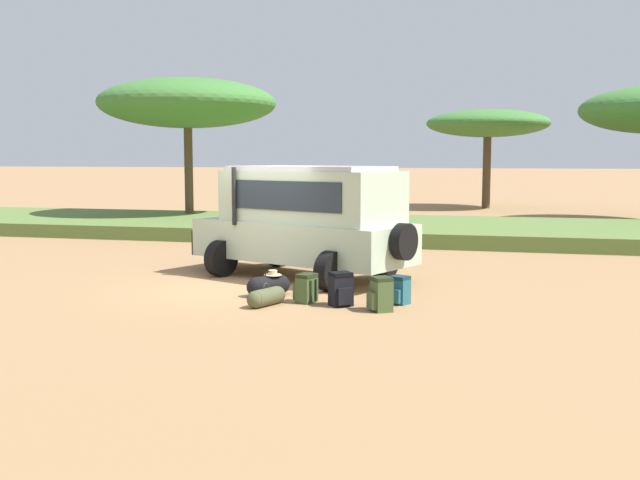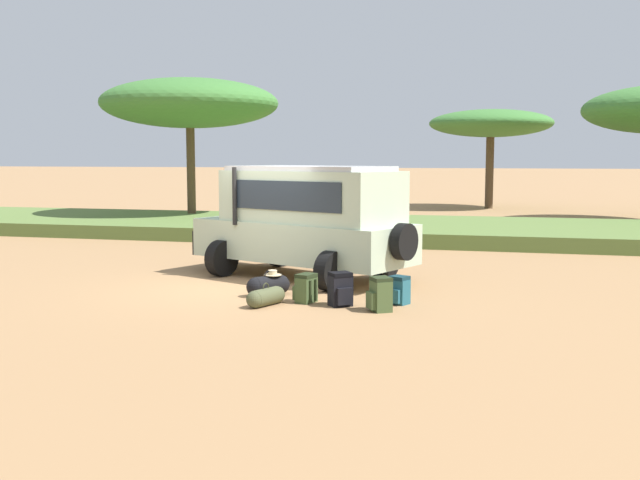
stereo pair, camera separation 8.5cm
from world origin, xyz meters
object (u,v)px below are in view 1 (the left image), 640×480
Objects in this scene: acacia_tree_far_left at (187,104)px; safari_vehicle at (306,219)px; backpack_cluster_center at (341,290)px; acacia_tree_left_mid at (488,124)px; backpack_near_rear_wheel at (381,295)px; backpack_outermost at (306,289)px; duffel_bag_low_black_case at (269,285)px; duffel_bag_soft_canvas at (266,297)px; backpack_beside_front_wheel at (399,290)px.

safari_vehicle is at bearing -55.28° from acacia_tree_far_left.
acacia_tree_left_mid is at bearing 86.52° from backpack_cluster_center.
backpack_outermost is at bearing 163.82° from backpack_near_rear_wheel.
backpack_cluster_center is at bearing -22.33° from duffel_bag_low_black_case.
backpack_near_rear_wheel is at bearing -19.36° from backpack_cluster_center.
safari_vehicle is at bearing -97.32° from acacia_tree_left_mid.
duffel_bag_soft_canvas is at bearing -96.19° from acacia_tree_left_mid.
backpack_near_rear_wheel is 1.51m from backpack_outermost.
duffel_bag_low_black_case is at bearing 106.04° from duffel_bag_soft_canvas.
acacia_tree_left_mid is at bearing 82.68° from safari_vehicle.
backpack_near_rear_wheel is 1.12× the size of backpack_outermost.
backpack_cluster_center is 17.47m from acacia_tree_far_left.
acacia_tree_left_mid is at bearing 88.60° from backpack_beside_front_wheel.
acacia_tree_far_left is at bearing 118.90° from duffel_bag_soft_canvas.
acacia_tree_far_left is (-9.27, 14.15, 4.36)m from backpack_cluster_center.
backpack_outermost reaches higher than duffel_bag_low_black_case.
acacia_tree_far_left is at bearing 121.52° from backpack_outermost.
backpack_near_rear_wheel reaches higher than backpack_beside_front_wheel.
safari_vehicle is 3.33m from backpack_cluster_center.
backpack_beside_front_wheel is 0.96× the size of backpack_outermost.
acacia_tree_left_mid reaches higher than duffel_bag_soft_canvas.
duffel_bag_low_black_case is (-0.88, 0.49, -0.06)m from backpack_outermost.
safari_vehicle is 0.87× the size of acacia_tree_left_mid.
backpack_cluster_center is 0.70m from backpack_outermost.
backpack_beside_front_wheel reaches higher than duffel_bag_soft_canvas.
acacia_tree_left_mid is at bearing 85.01° from backpack_outermost.
safari_vehicle is 9.07× the size of backpack_near_rear_wheel.
backpack_beside_front_wheel is at bearing -44.94° from safari_vehicle.
duffel_bag_soft_canvas is (-0.61, -0.46, -0.10)m from backpack_outermost.
backpack_cluster_center is 1.14× the size of backpack_outermost.
acacia_tree_far_left reaches higher than backpack_cluster_center.
acacia_tree_left_mid is at bearing 48.60° from acacia_tree_far_left.
safari_vehicle is 2.45m from duffel_bag_low_black_case.
backpack_outermost is 0.09× the size of acacia_tree_left_mid.
safari_vehicle is at bearing 116.77° from backpack_cluster_center.
backpack_outermost is 0.08× the size of acacia_tree_far_left.
backpack_near_rear_wheel is (2.19, -3.10, -1.01)m from safari_vehicle.
acacia_tree_far_left is at bearing 126.76° from backpack_beside_front_wheel.
duffel_bag_soft_canvas is at bearing -143.07° from backpack_outermost.
backpack_near_rear_wheel is 27.07m from acacia_tree_left_mid.
backpack_near_rear_wheel reaches higher than duffel_bag_soft_canvas.
acacia_tree_far_left reaches higher than backpack_near_rear_wheel.
backpack_near_rear_wheel is (0.76, -0.27, -0.01)m from backpack_cluster_center.
backpack_outermost is 26.75m from acacia_tree_left_mid.
backpack_beside_front_wheel is 1.68m from backpack_outermost.
safari_vehicle is 8.89× the size of backpack_cluster_center.
backpack_outermost is at bearing -94.99° from acacia_tree_left_mid.
acacia_tree_left_mid reaches higher than backpack_beside_front_wheel.
acacia_tree_left_mid is (0.85, 26.76, 4.00)m from backpack_near_rear_wheel.
safari_vehicle is 6.26× the size of duffel_bag_soft_canvas.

